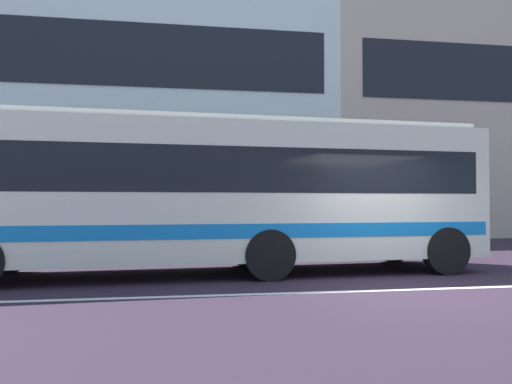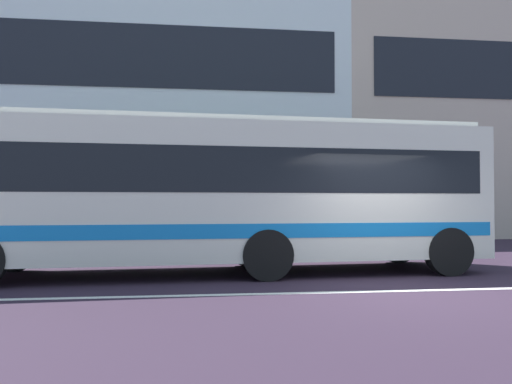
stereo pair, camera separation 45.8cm
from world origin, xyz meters
name	(u,v)px [view 1 (the left image)]	position (x,y,z in m)	size (l,w,h in m)	color
ground_plane	(412,290)	(0.00, 0.00, 0.00)	(160.00, 160.00, 0.00)	#2C1F2E
lane_centre_line	(412,289)	(0.00, 0.00, 0.00)	(60.00, 0.16, 0.01)	silver
hedge_row_far	(193,237)	(-3.55, 6.37, 0.55)	(12.74, 1.10, 1.09)	#1F561C
apartment_block_left	(125,103)	(-6.39, 15.93, 6.22)	(18.07, 9.18, 12.44)	silver
transit_bus	(225,190)	(-3.01, 2.50, 1.79)	(11.19, 3.20, 3.24)	beige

